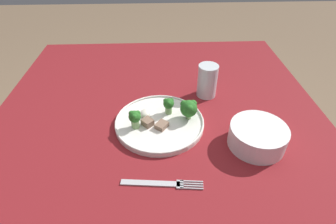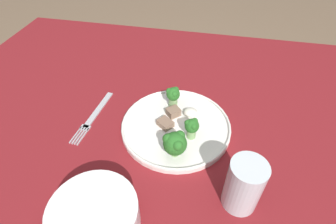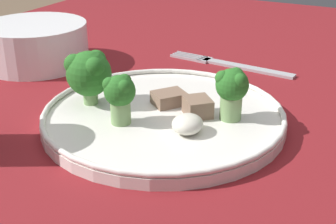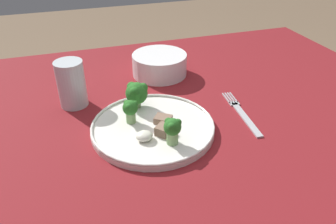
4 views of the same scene
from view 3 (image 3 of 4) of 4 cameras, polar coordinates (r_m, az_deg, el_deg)
name	(u,v)px [view 3 (image 3 of 4)]	position (r m, az deg, el deg)	size (l,w,h in m)	color
table	(182,171)	(0.61, 1.69, -7.23)	(1.31, 1.06, 0.75)	maroon
dinner_plate	(161,115)	(0.52, -0.88, -0.40)	(0.27, 0.27, 0.02)	white
fork	(231,65)	(0.71, 7.67, 5.72)	(0.04, 0.20, 0.00)	#B2B2B7
cream_bowl	(36,45)	(0.73, -15.84, 7.87)	(0.16, 0.16, 0.06)	white
broccoli_floret_near_rim_left	(89,72)	(0.54, -9.63, 4.80)	(0.05, 0.05, 0.06)	#7FA866
broccoli_floret_center_left	(120,94)	(0.49, -5.90, 2.22)	(0.03, 0.03, 0.05)	#7FA866
broccoli_floret_back_left	(232,88)	(0.50, 7.80, 2.86)	(0.04, 0.04, 0.06)	#7FA866
meat_slice_front_slice	(169,98)	(0.54, 0.13, 1.69)	(0.05, 0.04, 0.01)	#846651
meat_slice_middle_slice	(198,107)	(0.51, 3.64, 0.63)	(0.04, 0.04, 0.02)	#846651
sauce_dollop	(187,124)	(0.47, 2.39, -1.47)	(0.04, 0.03, 0.02)	silver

